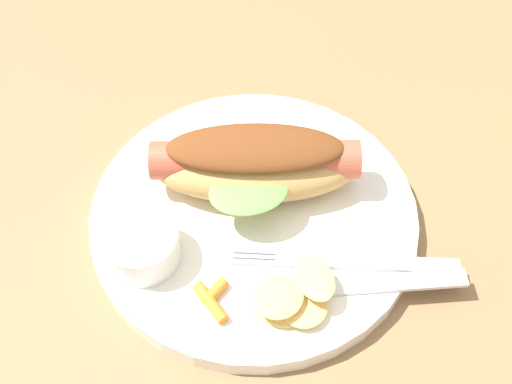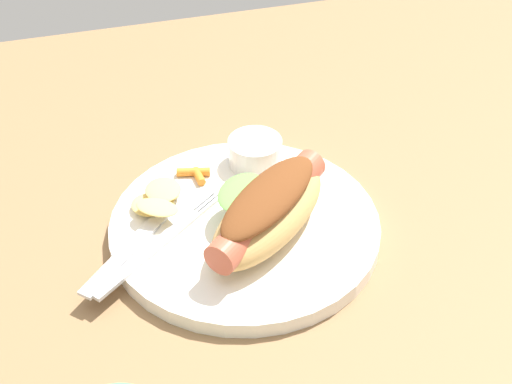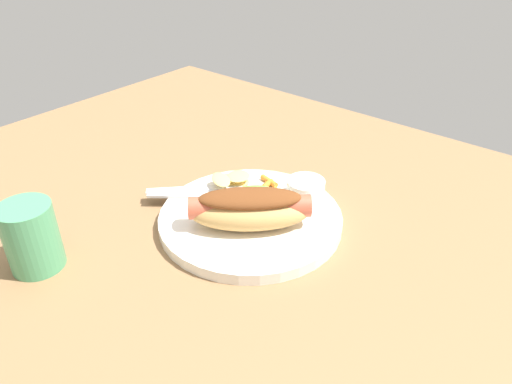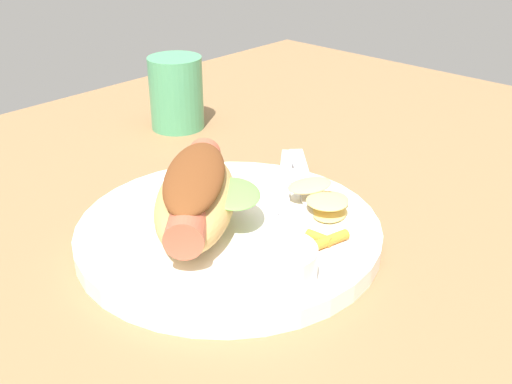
% 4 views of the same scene
% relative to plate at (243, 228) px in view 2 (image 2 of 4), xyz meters
% --- Properties ---
extents(ground_plane, '(1.20, 0.90, 0.02)m').
position_rel_plate_xyz_m(ground_plane, '(0.00, 0.01, -0.02)').
color(ground_plane, olive).
extents(plate, '(0.26, 0.26, 0.02)m').
position_rel_plate_xyz_m(plate, '(0.00, 0.00, 0.00)').
color(plate, white).
rests_on(plate, ground_plane).
extents(hot_dog, '(0.16, 0.16, 0.05)m').
position_rel_plate_xyz_m(hot_dog, '(0.02, -0.02, 0.04)').
color(hot_dog, tan).
rests_on(hot_dog, plate).
extents(sauce_ramekin, '(0.06, 0.06, 0.03)m').
position_rel_plate_xyz_m(sauce_ramekin, '(0.04, 0.09, 0.02)').
color(sauce_ramekin, white).
rests_on(sauce_ramekin, plate).
extents(fork, '(0.14, 0.11, 0.00)m').
position_rel_plate_xyz_m(fork, '(-0.08, -0.01, 0.01)').
color(fork, silver).
rests_on(fork, plate).
extents(knife, '(0.11, 0.11, 0.00)m').
position_rel_plate_xyz_m(knife, '(-0.10, -0.00, 0.01)').
color(knife, silver).
rests_on(knife, plate).
extents(chips_pile, '(0.06, 0.07, 0.02)m').
position_rel_plate_xyz_m(chips_pile, '(-0.07, 0.04, 0.02)').
color(chips_pile, '#EAC66A').
rests_on(chips_pile, plate).
extents(carrot_garnish, '(0.03, 0.03, 0.01)m').
position_rel_plate_xyz_m(carrot_garnish, '(-0.03, 0.08, 0.01)').
color(carrot_garnish, orange).
rests_on(carrot_garnish, plate).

